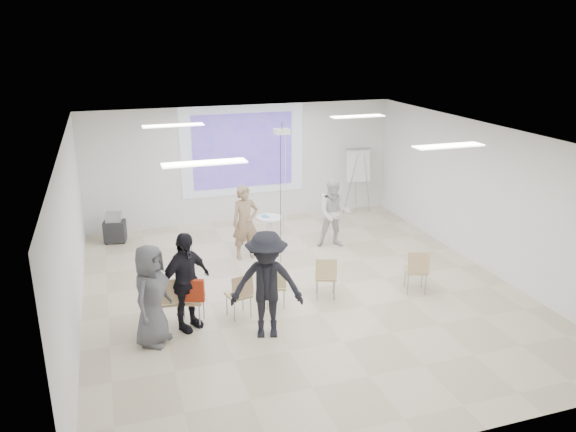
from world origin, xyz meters
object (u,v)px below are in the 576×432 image
object	(u,v)px
chair_left_mid	(190,297)
chair_right_inner	(326,274)
player_left	(245,218)
audience_outer	(151,289)
flipchart_easel	(358,165)
pedestal_table	(269,229)
av_cart	(115,229)
chair_center	(276,283)
chair_right_far	(417,268)
laptop	(238,293)
audience_left	(185,275)
chair_far_left	(171,298)
audience_mid	(267,278)
player_right	(334,210)
chair_left_inner	(240,292)

from	to	relation	value
chair_left_mid	chair_right_inner	size ratio (longest dim) A/B	1.09
player_left	chair_right_inner	distance (m)	2.61
audience_outer	flipchart_easel	distance (m)	7.90
pedestal_table	av_cart	world-z (taller)	av_cart
chair_center	chair_right_far	xyz separation A→B (m)	(2.70, -0.25, 0.04)
audience_outer	flipchart_easel	xyz separation A→B (m)	(5.93, 5.20, 0.39)
laptop	audience_outer	world-z (taller)	audience_outer
chair_left_mid	audience_left	bearing A→B (deg)	-116.04
chair_far_left	chair_right_inner	world-z (taller)	chair_far_left
chair_center	audience_mid	size ratio (longest dim) A/B	0.39
player_left	chair_far_left	distance (m)	3.23
chair_far_left	laptop	bearing A→B (deg)	7.44
player_left	flipchart_easel	bearing A→B (deg)	25.93
chair_center	laptop	distance (m)	0.71
player_right	av_cart	distance (m)	5.17
chair_center	flipchart_easel	distance (m)	6.04
laptop	av_cart	size ratio (longest dim) A/B	0.41
player_left	chair_right_far	xyz separation A→B (m)	(2.64, -2.70, -0.41)
player_right	audience_mid	distance (m)	4.26
player_right	chair_right_far	size ratio (longest dim) A/B	2.02
audience_left	audience_outer	size ratio (longest dim) A/B	1.04
av_cart	chair_center	bearing A→B (deg)	-48.05
audience_mid	chair_left_inner	bearing A→B (deg)	127.62
pedestal_table	audience_mid	size ratio (longest dim) A/B	0.35
pedestal_table	player_right	distance (m)	1.56
chair_right_inner	chair_left_mid	bearing A→B (deg)	-155.26
pedestal_table	chair_right_far	size ratio (longest dim) A/B	0.83
player_left	audience_outer	bearing A→B (deg)	-132.11
chair_center	audience_left	world-z (taller)	audience_left
pedestal_table	flipchart_easel	xyz separation A→B (m)	(2.98, 1.67, 0.92)
chair_center	audience_left	bearing A→B (deg)	-154.92
pedestal_table	audience_mid	world-z (taller)	audience_mid
pedestal_table	flipchart_easel	bearing A→B (deg)	29.29
audience_mid	chair_center	bearing A→B (deg)	80.96
pedestal_table	player_right	size ratio (longest dim) A/B	0.41
chair_right_inner	flipchart_easel	bearing A→B (deg)	78.47
chair_left_inner	chair_right_inner	bearing A→B (deg)	-4.73
player_right	chair_far_left	size ratio (longest dim) A/B	1.91
chair_right_far	chair_right_inner	bearing A→B (deg)	-170.32
chair_center	chair_right_inner	bearing A→B (deg)	19.45
laptop	audience_mid	xyz separation A→B (m)	(0.29, -0.79, 0.58)
player_right	chair_right_far	xyz separation A→B (m)	(0.54, -2.76, -0.36)
pedestal_table	player_left	world-z (taller)	player_left
player_right	chair_left_mid	size ratio (longest dim) A/B	1.93
player_right	chair_left_mid	world-z (taller)	player_right
chair_far_left	chair_right_far	world-z (taller)	chair_far_left
player_right	audience_outer	size ratio (longest dim) A/B	0.94
chair_right_far	chair_left_inner	bearing A→B (deg)	-161.66
pedestal_table	chair_right_inner	distance (m)	2.95
audience_outer	av_cart	size ratio (longest dim) A/B	2.56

